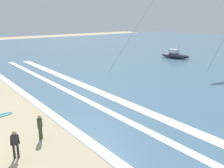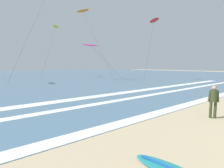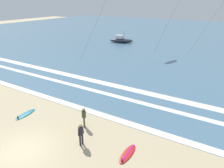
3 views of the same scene
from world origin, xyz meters
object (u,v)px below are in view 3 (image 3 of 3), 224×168
at_px(surfer_background_far, 81,133).
at_px(surfer_foreground_main, 84,116).
at_px(surfboard_right_spare, 128,154).
at_px(offshore_boat, 121,40).
at_px(surfboard_left_pile, 26,114).

xyz_separation_m(surfer_background_far, surfer_foreground_main, (-1.27, 1.88, 0.00)).
relative_size(surfer_background_far, surfboard_right_spare, 0.75).
height_order(surfer_foreground_main, offshore_boat, offshore_boat).
distance_m(surfer_background_far, offshore_boat, 36.82).
distance_m(surfer_foreground_main, offshore_boat, 34.57).
bearing_deg(surfer_background_far, offshore_boat, 115.97).
bearing_deg(surfer_foreground_main, surfboard_left_pile, -167.52).
xyz_separation_m(surfer_background_far, offshore_boat, (-16.12, 33.10, -0.40)).
height_order(surfer_foreground_main, surfboard_left_pile, surfer_foreground_main).
xyz_separation_m(surfboard_left_pile, offshore_boat, (-9.42, 32.42, 0.51)).
xyz_separation_m(surfer_foreground_main, offshore_boat, (-14.85, 31.22, -0.40)).
xyz_separation_m(surfer_foreground_main, surfboard_left_pile, (-5.44, -1.20, -0.91)).
bearing_deg(offshore_boat, surfboard_left_pile, -73.80).
height_order(surfer_background_far, surfer_foreground_main, same).
height_order(surfer_background_far, offshore_boat, offshore_boat).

